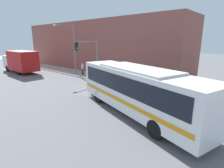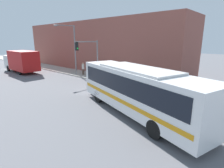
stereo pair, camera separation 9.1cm
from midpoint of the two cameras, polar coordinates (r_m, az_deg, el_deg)
ground_plane at (r=11.73m, az=11.42°, el=-10.18°), size 120.00×120.00×0.00m
sidewalk at (r=29.96m, az=-16.80°, el=4.54°), size 3.19×70.00×0.13m
building_facade at (r=29.59m, az=-5.92°, el=12.18°), size 6.00×31.05×7.55m
city_bus at (r=11.38m, az=7.75°, el=-1.15°), size 5.39×10.74×3.11m
delivery_truck at (r=29.59m, az=-27.80°, el=6.69°), size 2.49×7.47×3.23m
fire_hydrant at (r=17.96m, az=7.29°, el=0.28°), size 0.25×0.33×0.74m
traffic_light_pole at (r=20.47m, az=-7.55°, el=10.01°), size 3.28×0.35×4.60m
parking_meter at (r=20.50m, az=-2.60°, el=3.72°), size 0.14×0.14×1.38m
street_lamp at (r=24.50m, az=-13.18°, el=12.27°), size 3.04×0.28×6.53m
pedestrian_near_corner at (r=24.32m, az=-9.69°, el=4.99°), size 0.34×0.34×1.66m
pedestrian_mid_block at (r=22.65m, az=-6.14°, el=4.62°), size 0.34×0.34×1.78m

